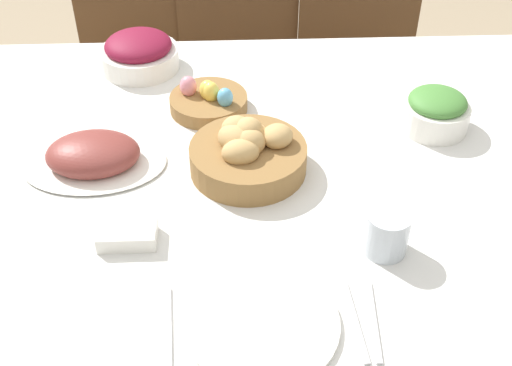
{
  "coord_description": "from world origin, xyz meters",
  "views": [
    {
      "loc": [
        -0.05,
        -1.05,
        1.61
      ],
      "look_at": [
        -0.01,
        -0.09,
        0.82
      ],
      "focal_mm": 45.0,
      "sensor_mm": 36.0,
      "label": 1
    }
  ],
  "objects_px": {
    "chair_far_left": "(136,75)",
    "ham_platter": "(93,156)",
    "chair_far_right": "(361,71)",
    "dinner_plate": "(262,323)",
    "chair_far_center": "(243,73)",
    "egg_basket": "(208,100)",
    "drinking_cup": "(387,232)",
    "butter_dish": "(127,235)",
    "fork": "(169,328)",
    "beet_salad_bowl": "(139,53)",
    "knife": "(355,321)",
    "spoon": "(373,321)",
    "bread_basket": "(248,152)",
    "green_salad_bowl": "(436,111)"
  },
  "relations": [
    {
      "from": "chair_far_center",
      "to": "butter_dish",
      "type": "xyz_separation_m",
      "value": [
        -0.24,
        -1.1,
        0.3
      ]
    },
    {
      "from": "chair_far_left",
      "to": "butter_dish",
      "type": "distance_m",
      "value": 1.15
    },
    {
      "from": "knife",
      "to": "spoon",
      "type": "bearing_deg",
      "value": -4.0
    },
    {
      "from": "butter_dish",
      "to": "dinner_plate",
      "type": "bearing_deg",
      "value": -40.56
    },
    {
      "from": "ham_platter",
      "to": "dinner_plate",
      "type": "distance_m",
      "value": 0.55
    },
    {
      "from": "chair_far_right",
      "to": "dinner_plate",
      "type": "distance_m",
      "value": 1.4
    },
    {
      "from": "chair_far_center",
      "to": "ham_platter",
      "type": "distance_m",
      "value": 0.98
    },
    {
      "from": "chair_far_left",
      "to": "ham_platter",
      "type": "bearing_deg",
      "value": -83.95
    },
    {
      "from": "drinking_cup",
      "to": "chair_far_right",
      "type": "bearing_deg",
      "value": 80.97
    },
    {
      "from": "knife",
      "to": "drinking_cup",
      "type": "xyz_separation_m",
      "value": [
        0.08,
        0.16,
        0.04
      ]
    },
    {
      "from": "chair_far_left",
      "to": "drinking_cup",
      "type": "bearing_deg",
      "value": -58.64
    },
    {
      "from": "chair_far_center",
      "to": "drinking_cup",
      "type": "relative_size",
      "value": 10.92
    },
    {
      "from": "beet_salad_bowl",
      "to": "spoon",
      "type": "relative_size",
      "value": 1.22
    },
    {
      "from": "chair_far_center",
      "to": "knife",
      "type": "xyz_separation_m",
      "value": [
        0.15,
        -1.3,
        0.29
      ]
    },
    {
      "from": "bread_basket",
      "to": "spoon",
      "type": "xyz_separation_m",
      "value": [
        0.19,
        -0.41,
        -0.04
      ]
    },
    {
      "from": "egg_basket",
      "to": "beet_salad_bowl",
      "type": "xyz_separation_m",
      "value": [
        -0.18,
        0.21,
        0.02
      ]
    },
    {
      "from": "chair_far_center",
      "to": "chair_far_right",
      "type": "bearing_deg",
      "value": -5.79
    },
    {
      "from": "bread_basket",
      "to": "beet_salad_bowl",
      "type": "distance_m",
      "value": 0.51
    },
    {
      "from": "green_salad_bowl",
      "to": "spoon",
      "type": "xyz_separation_m",
      "value": [
        -0.24,
        -0.54,
        -0.04
      ]
    },
    {
      "from": "bread_basket",
      "to": "fork",
      "type": "distance_m",
      "value": 0.43
    },
    {
      "from": "knife",
      "to": "beet_salad_bowl",
      "type": "bearing_deg",
      "value": 112.74
    },
    {
      "from": "chair_far_left",
      "to": "butter_dish",
      "type": "bearing_deg",
      "value": -79.49
    },
    {
      "from": "ham_platter",
      "to": "spoon",
      "type": "distance_m",
      "value": 0.67
    },
    {
      "from": "fork",
      "to": "egg_basket",
      "type": "bearing_deg",
      "value": 81.05
    },
    {
      "from": "fork",
      "to": "ham_platter",
      "type": "bearing_deg",
      "value": 108.78
    },
    {
      "from": "dinner_plate",
      "to": "green_salad_bowl",
      "type": "bearing_deg",
      "value": 52.49
    },
    {
      "from": "chair_far_right",
      "to": "spoon",
      "type": "relative_size",
      "value": 5.6
    },
    {
      "from": "fork",
      "to": "spoon",
      "type": "bearing_deg",
      "value": -4.0
    },
    {
      "from": "dinner_plate",
      "to": "bread_basket",
      "type": "bearing_deg",
      "value": 91.32
    },
    {
      "from": "chair_far_left",
      "to": "drinking_cup",
      "type": "height_order",
      "value": "chair_far_left"
    },
    {
      "from": "bread_basket",
      "to": "butter_dish",
      "type": "xyz_separation_m",
      "value": [
        -0.23,
        -0.21,
        -0.03
      ]
    },
    {
      "from": "dinner_plate",
      "to": "butter_dish",
      "type": "relative_size",
      "value": 2.35
    },
    {
      "from": "chair_far_left",
      "to": "ham_platter",
      "type": "distance_m",
      "value": 0.92
    },
    {
      "from": "chair_far_right",
      "to": "knife",
      "type": "relative_size",
      "value": 5.6
    },
    {
      "from": "chair_far_center",
      "to": "knife",
      "type": "distance_m",
      "value": 1.34
    },
    {
      "from": "egg_basket",
      "to": "chair_far_left",
      "type": "bearing_deg",
      "value": 112.44
    },
    {
      "from": "egg_basket",
      "to": "dinner_plate",
      "type": "height_order",
      "value": "egg_basket"
    },
    {
      "from": "bread_basket",
      "to": "drinking_cup",
      "type": "relative_size",
      "value": 2.87
    },
    {
      "from": "butter_dish",
      "to": "fork",
      "type": "bearing_deg",
      "value": -66.92
    },
    {
      "from": "ham_platter",
      "to": "bread_basket",
      "type": "bearing_deg",
      "value": -4.56
    },
    {
      "from": "bread_basket",
      "to": "dinner_plate",
      "type": "xyz_separation_m",
      "value": [
        0.01,
        -0.41,
        -0.04
      ]
    },
    {
      "from": "ham_platter",
      "to": "knife",
      "type": "height_order",
      "value": "ham_platter"
    },
    {
      "from": "beet_salad_bowl",
      "to": "drinking_cup",
      "type": "distance_m",
      "value": 0.85
    },
    {
      "from": "ham_platter",
      "to": "beet_salad_bowl",
      "type": "bearing_deg",
      "value": 82.06
    },
    {
      "from": "dinner_plate",
      "to": "spoon",
      "type": "relative_size",
      "value": 1.52
    },
    {
      "from": "ham_platter",
      "to": "egg_basket",
      "type": "bearing_deg",
      "value": 40.87
    },
    {
      "from": "bread_basket",
      "to": "fork",
      "type": "xyz_separation_m",
      "value": [
        -0.14,
        -0.41,
        -0.04
      ]
    },
    {
      "from": "chair_far_center",
      "to": "egg_basket",
      "type": "relative_size",
      "value": 5.05
    },
    {
      "from": "ham_platter",
      "to": "spoon",
      "type": "relative_size",
      "value": 1.83
    },
    {
      "from": "chair_far_right",
      "to": "butter_dish",
      "type": "height_order",
      "value": "chair_far_right"
    }
  ]
}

